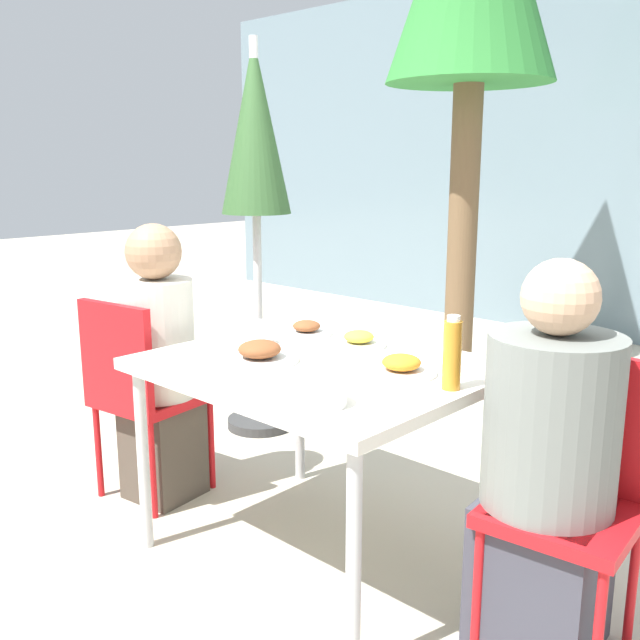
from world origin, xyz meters
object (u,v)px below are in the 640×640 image
at_px(person_left, 159,368).
at_px(chair_right, 573,479).
at_px(bottle, 452,354).
at_px(chair_left, 137,384).
at_px(closed_umbrella, 255,148).
at_px(salad_bowl, 320,395).
at_px(drinking_cup, 258,333).
at_px(person_right, 547,475).

xyz_separation_m(person_left, chair_right, (1.68, 0.28, -0.06)).
bearing_deg(bottle, chair_right, 17.42).
bearing_deg(chair_left, bottle, 2.60).
bearing_deg(closed_umbrella, salad_bowl, -36.27).
xyz_separation_m(bottle, drinking_cup, (-0.85, -0.04, -0.07)).
bearing_deg(chair_left, chair_right, 4.07).
bearing_deg(salad_bowl, person_right, 38.69).
xyz_separation_m(person_left, closed_umbrella, (-0.31, 0.84, 0.92)).
xyz_separation_m(chair_right, salad_bowl, (-0.55, -0.49, 0.25)).
relative_size(bottle, salad_bowl, 1.47).
relative_size(person_left, drinking_cup, 13.11).
height_order(person_left, drinking_cup, person_left).
height_order(closed_umbrella, drinking_cup, closed_umbrella).
bearing_deg(person_left, closed_umbrella, 102.30).
bearing_deg(drinking_cup, chair_left, -157.13).
height_order(chair_right, closed_umbrella, closed_umbrella).
relative_size(chair_right, salad_bowl, 5.53).
distance_m(person_right, salad_bowl, 0.69).
distance_m(bottle, salad_bowl, 0.44).
distance_m(person_left, chair_right, 1.71).
height_order(person_left, closed_umbrella, closed_umbrella).
distance_m(person_left, bottle, 1.36).
relative_size(closed_umbrella, drinking_cup, 22.50).
bearing_deg(bottle, person_left, -172.84).
xyz_separation_m(chair_left, person_right, (1.68, 0.28, 0.03)).
bearing_deg(chair_right, chair_left, 6.37).
distance_m(person_left, drinking_cup, 0.54).
xyz_separation_m(chair_right, closed_umbrella, (-1.99, 0.56, 0.98)).
bearing_deg(drinking_cup, person_left, -164.62).
bearing_deg(person_left, salad_bowl, -18.72).
relative_size(person_left, chair_right, 1.35).
relative_size(chair_left, person_right, 0.75).
bearing_deg(closed_umbrella, drinking_cup, -42.02).
bearing_deg(chair_right, drinking_cup, 1.38).
bearing_deg(person_right, person_left, 1.15).
height_order(chair_left, salad_bowl, chair_left).
height_order(bottle, salad_bowl, bottle).
xyz_separation_m(chair_left, drinking_cup, (0.52, 0.22, 0.27)).
distance_m(chair_left, bottle, 1.43).
bearing_deg(chair_right, salad_bowl, 36.15).
xyz_separation_m(bottle, salad_bowl, (-0.20, -0.38, -0.08)).
distance_m(chair_left, closed_umbrella, 1.37).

